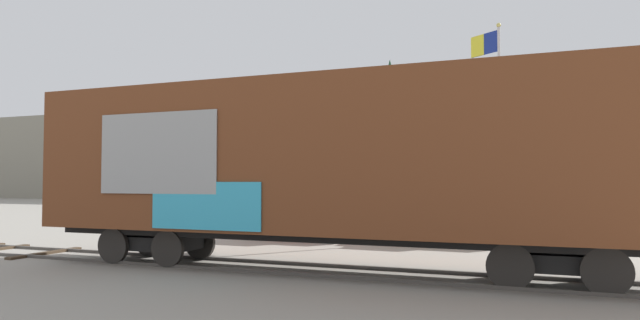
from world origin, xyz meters
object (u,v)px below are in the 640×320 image
object	(u,v)px
flagpole	(494,99)
parked_car_tan	(437,221)
parked_car_red	(302,218)
freight_car	(329,160)

from	to	relation	value
flagpole	parked_car_tan	size ratio (longest dim) A/B	1.91
flagpole	parked_car_red	world-z (taller)	flagpole
flagpole	parked_car_tan	distance (m)	6.10
freight_car	parked_car_red	distance (m)	7.64
parked_car_tan	freight_car	bearing A→B (deg)	-102.05
freight_car	parked_car_tan	size ratio (longest dim) A/B	3.42
freight_car	flagpole	xyz separation A→B (m)	(3.25, 10.43, 2.77)
freight_car	parked_car_tan	xyz separation A→B (m)	(1.47, 6.90, -1.88)
freight_car	parked_car_red	size ratio (longest dim) A/B	3.74
flagpole	parked_car_red	distance (m)	9.02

